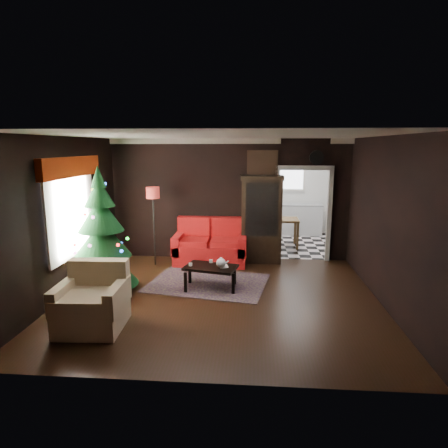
# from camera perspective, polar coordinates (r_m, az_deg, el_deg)

# --- Properties ---
(floor) EXTENTS (5.50, 5.50, 0.00)m
(floor) POSITION_cam_1_polar(r_m,az_deg,el_deg) (6.92, -0.58, -10.88)
(floor) COLOR black
(floor) RESTS_ON ground
(ceiling) EXTENTS (5.50, 5.50, 0.00)m
(ceiling) POSITION_cam_1_polar(r_m,az_deg,el_deg) (6.40, -0.64, 12.99)
(ceiling) COLOR white
(ceiling) RESTS_ON ground
(wall_back) EXTENTS (5.50, 0.00, 5.50)m
(wall_back) POSITION_cam_1_polar(r_m,az_deg,el_deg) (8.98, 0.79, 3.59)
(wall_back) COLOR black
(wall_back) RESTS_ON ground
(wall_front) EXTENTS (5.50, 0.00, 5.50)m
(wall_front) POSITION_cam_1_polar(r_m,az_deg,el_deg) (4.10, -3.68, -5.98)
(wall_front) COLOR black
(wall_front) RESTS_ON ground
(wall_left) EXTENTS (0.00, 5.50, 5.50)m
(wall_left) POSITION_cam_1_polar(r_m,az_deg,el_deg) (7.29, -22.69, 0.86)
(wall_left) COLOR black
(wall_left) RESTS_ON ground
(wall_right) EXTENTS (0.00, 5.50, 5.50)m
(wall_right) POSITION_cam_1_polar(r_m,az_deg,el_deg) (6.85, 22.96, 0.21)
(wall_right) COLOR black
(wall_right) RESTS_ON ground
(doorway) EXTENTS (1.10, 0.10, 2.10)m
(doorway) POSITION_cam_1_polar(r_m,az_deg,el_deg) (9.09, 11.55, 1.21)
(doorway) COLOR silver
(doorway) RESTS_ON ground
(left_window) EXTENTS (0.05, 1.60, 1.40)m
(left_window) POSITION_cam_1_polar(r_m,az_deg,el_deg) (7.44, -21.76, 1.52)
(left_window) COLOR white
(left_window) RESTS_ON wall_left
(valance) EXTENTS (0.12, 2.10, 0.35)m
(valance) POSITION_cam_1_polar(r_m,az_deg,el_deg) (7.32, -21.67, 7.85)
(valance) COLOR maroon
(valance) RESTS_ON wall_left
(kitchen_floor) EXTENTS (3.00, 3.00, 0.00)m
(kitchen_floor) POSITION_cam_1_polar(r_m,az_deg,el_deg) (10.76, 10.36, -2.87)
(kitchen_floor) COLOR silver
(kitchen_floor) RESTS_ON ground
(kitchen_window) EXTENTS (0.70, 0.06, 0.70)m
(kitchen_window) POSITION_cam_1_polar(r_m,az_deg,el_deg) (11.92, 9.95, 6.81)
(kitchen_window) COLOR white
(kitchen_window) RESTS_ON ground
(rug) EXTENTS (2.47, 1.98, 0.01)m
(rug) POSITION_cam_1_polar(r_m,az_deg,el_deg) (7.62, -2.38, -8.69)
(rug) COLOR #42273C
(rug) RESTS_ON ground
(loveseat) EXTENTS (1.70, 0.90, 1.00)m
(loveseat) POSITION_cam_1_polar(r_m,az_deg,el_deg) (8.74, -2.04, -2.65)
(loveseat) COLOR maroon
(loveseat) RESTS_ON ground
(curio_cabinet) EXTENTS (0.90, 0.45, 1.90)m
(curio_cabinet) POSITION_cam_1_polar(r_m,az_deg,el_deg) (8.81, 5.56, 0.41)
(curio_cabinet) COLOR black
(curio_cabinet) RESTS_ON ground
(floor_lamp) EXTENTS (0.31, 0.31, 1.86)m
(floor_lamp) POSITION_cam_1_polar(r_m,az_deg,el_deg) (8.67, -10.31, -0.70)
(floor_lamp) COLOR black
(floor_lamp) RESTS_ON ground
(christmas_tree) EXTENTS (1.49, 1.49, 2.35)m
(christmas_tree) POSITION_cam_1_polar(r_m,az_deg,el_deg) (7.27, -17.65, -1.64)
(christmas_tree) COLOR black
(christmas_tree) RESTS_ON ground
(armchair) EXTENTS (0.98, 0.98, 0.96)m
(armchair) POSITION_cam_1_polar(r_m,az_deg,el_deg) (6.00, -19.06, -10.37)
(armchair) COLOR tan
(armchair) RESTS_ON ground
(coffee_table) EXTENTS (1.05, 0.77, 0.42)m
(coffee_table) POSITION_cam_1_polar(r_m,az_deg,el_deg) (7.27, -1.97, -7.85)
(coffee_table) COLOR black
(coffee_table) RESTS_ON rug
(teapot) EXTENTS (0.26, 0.26, 0.19)m
(teapot) POSITION_cam_1_polar(r_m,az_deg,el_deg) (7.10, -0.45, -5.74)
(teapot) COLOR white
(teapot) RESTS_ON coffee_table
(cup_a) EXTENTS (0.07, 0.07, 0.06)m
(cup_a) POSITION_cam_1_polar(r_m,az_deg,el_deg) (7.42, -1.95, -5.51)
(cup_a) COLOR white
(cup_a) RESTS_ON coffee_table
(cup_b) EXTENTS (0.08, 0.08, 0.06)m
(cup_b) POSITION_cam_1_polar(r_m,az_deg,el_deg) (7.24, -4.98, -5.97)
(cup_b) COLOR white
(cup_b) RESTS_ON coffee_table
(book) EXTENTS (0.15, 0.05, 0.21)m
(book) POSITION_cam_1_polar(r_m,az_deg,el_deg) (7.13, -0.67, -5.57)
(book) COLOR #836C54
(book) RESTS_ON coffee_table
(wall_clock) EXTENTS (0.32, 0.32, 0.06)m
(wall_clock) POSITION_cam_1_polar(r_m,az_deg,el_deg) (8.94, 13.54, 9.55)
(wall_clock) COLOR white
(wall_clock) RESTS_ON wall_back
(painting) EXTENTS (0.62, 0.05, 0.52)m
(painting) POSITION_cam_1_polar(r_m,az_deg,el_deg) (8.84, 5.70, 8.94)
(painting) COLOR #B17C41
(painting) RESTS_ON wall_back
(kitchen_counter) EXTENTS (1.80, 0.60, 0.90)m
(kitchen_counter) POSITION_cam_1_polar(r_m,az_deg,el_deg) (11.83, 9.86, 0.67)
(kitchen_counter) COLOR silver
(kitchen_counter) RESTS_ON ground
(kitchen_table) EXTENTS (0.70, 0.70, 0.75)m
(kitchen_table) POSITION_cam_1_polar(r_m,az_deg,el_deg) (10.36, 8.95, -1.26)
(kitchen_table) COLOR brown
(kitchen_table) RESTS_ON ground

